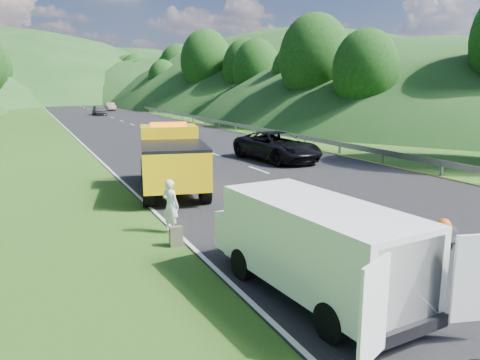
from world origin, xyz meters
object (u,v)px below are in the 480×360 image
passing_suv (277,161)px  woman (171,232)px  tow_truck (171,159)px  worker (435,322)px  child (265,235)px  suitcase (176,236)px  white_van (313,243)px

passing_suv → woman: bearing=-140.4°
tow_truck → worker: (1.27, -12.43, -1.34)m
tow_truck → child: size_ratio=6.67×
child → suitcase: (-2.66, 0.15, 0.28)m
suitcase → passing_suv: size_ratio=0.09×
white_van → woman: size_ratio=3.69×
woman → passing_suv: 13.84m
worker → passing_suv: bearing=35.4°
woman → worker: bearing=171.2°
white_van → worker: 2.66m
white_van → child: 4.23m
white_van → child: size_ratio=5.81×
suitcase → worker: bearing=-62.7°
suitcase → white_van: bearing=-68.1°
suitcase → child: bearing=-3.3°
passing_suv → suitcase: bearing=-137.9°
child → suitcase: size_ratio=1.81×
tow_truck → suitcase: bearing=-93.5°
white_van → passing_suv: (7.92, 15.56, -1.14)m
passing_suv → child: bearing=-128.8°
worker → suitcase: 6.77m
woman → passing_suv: (9.33, 10.22, 0.00)m
woman → worker: size_ratio=0.84×
tow_truck → white_van: tow_truck is taller
woman → suitcase: bearing=138.8°
suitcase → passing_suv: (9.56, 11.46, -0.28)m
worker → white_van: bearing=93.0°
tow_truck → worker: tow_truck is taller
woman → child: woman is taller
passing_suv → white_van: bearing=-125.0°
suitcase → passing_suv: passing_suv is taller
white_van → suitcase: white_van is taller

